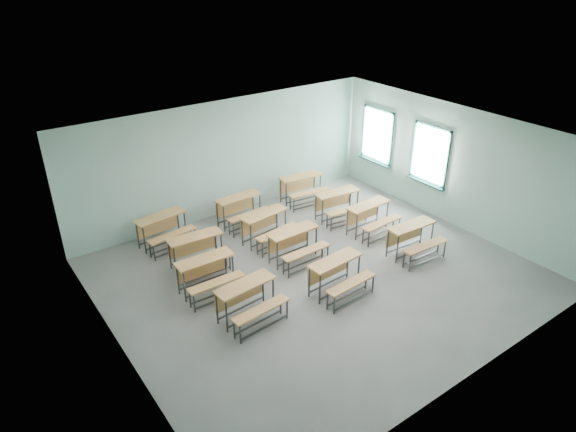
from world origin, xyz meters
The scene contains 13 objects.
room centered at (0.08, 0.03, 1.60)m, with size 9.04×8.04×3.24m.
desk_unit_r0c0 centered at (-2.10, -0.42, 0.53)m, with size 1.32×0.95×0.78m.
desk_unit_r0c1 centered at (-0.09, -0.78, 0.53)m, with size 1.31×0.92×0.78m.
desk_unit_r0c2 centered at (2.39, -0.67, 0.53)m, with size 1.29×0.90×0.78m.
desk_unit_r1c0 centered at (-2.32, 0.88, 0.53)m, with size 1.27×0.87×0.78m.
desk_unit_r1c1 centered at (-0.06, 0.77, 0.53)m, with size 1.27×0.86×0.78m.
desk_unit_r1c2 centered at (2.35, 0.75, 0.53)m, with size 1.30×0.91×0.78m.
desk_unit_r2c0 centered at (-2.06, 1.87, 0.53)m, with size 1.32×0.94×0.78m.
desk_unit_r2c1 centered at (-0.11, 1.90, 0.53)m, with size 1.35×0.99×0.78m.
desk_unit_r2c2 centered at (2.18, 1.81, 0.53)m, with size 1.34×0.98×0.78m.
desk_unit_r3c0 centered at (-2.27, 3.29, 0.53)m, with size 1.35×0.99×0.78m.
desk_unit_r3c1 centered at (-0.14, 3.10, 0.53)m, with size 1.29×0.89×0.78m.
desk_unit_r3c2 centered at (2.05, 3.28, 0.53)m, with size 1.35×0.98×0.78m.
Camera 1 is at (-6.29, -7.55, 6.59)m, focal length 32.00 mm.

